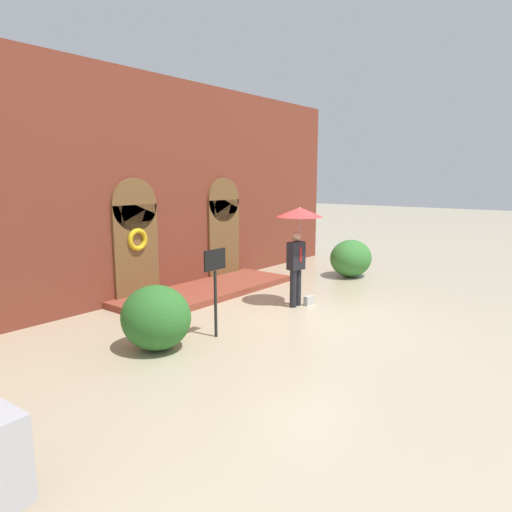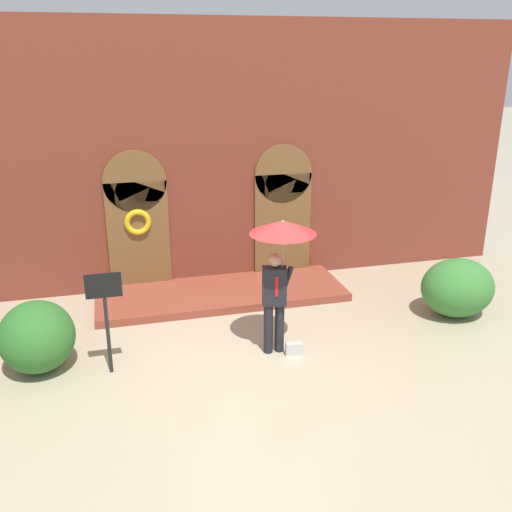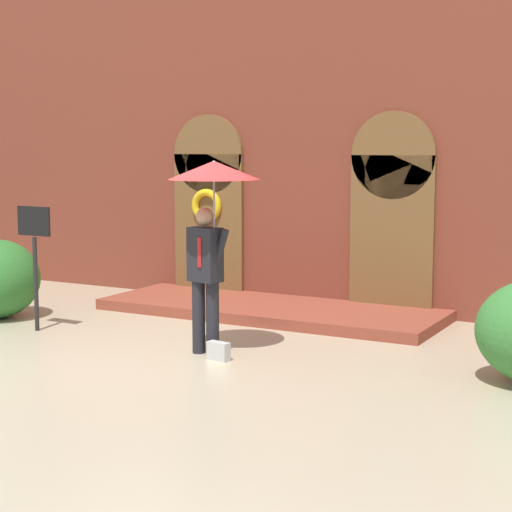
# 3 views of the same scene
# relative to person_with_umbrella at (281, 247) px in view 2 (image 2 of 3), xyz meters

# --- Properties ---
(ground_plane) EXTENTS (80.00, 80.00, 0.00)m
(ground_plane) POSITION_rel_person_with_umbrella_xyz_m (-0.52, -0.53, -1.91)
(ground_plane) COLOR tan
(building_facade) EXTENTS (14.00, 2.30, 5.60)m
(building_facade) POSITION_rel_person_with_umbrella_xyz_m (-0.53, 3.62, 0.77)
(building_facade) COLOR brown
(building_facade) RESTS_ON ground
(person_with_umbrella) EXTENTS (1.10, 1.10, 2.36)m
(person_with_umbrella) POSITION_rel_person_with_umbrella_xyz_m (0.00, 0.00, 0.00)
(person_with_umbrella) COLOR black
(person_with_umbrella) RESTS_ON ground
(handbag) EXTENTS (0.29, 0.16, 0.22)m
(handbag) POSITION_rel_person_with_umbrella_xyz_m (0.20, -0.20, -1.80)
(handbag) COLOR #B7B7B2
(handbag) RESTS_ON ground
(sign_post) EXTENTS (0.56, 0.06, 1.72)m
(sign_post) POSITION_rel_person_with_umbrella_xyz_m (-2.85, 0.02, -0.75)
(sign_post) COLOR black
(sign_post) RESTS_ON ground
(shrub_left) EXTENTS (1.21, 1.29, 1.17)m
(shrub_left) POSITION_rel_person_with_umbrella_xyz_m (-3.97, 0.41, -1.33)
(shrub_left) COLOR #2D6B28
(shrub_left) RESTS_ON ground
(shrub_right) EXTENTS (1.44, 1.23, 1.15)m
(shrub_right) POSITION_rel_person_with_umbrella_xyz_m (3.79, 0.52, -1.34)
(shrub_right) COLOR #387A33
(shrub_right) RESTS_ON ground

